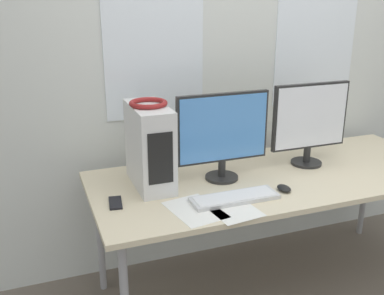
{
  "coord_description": "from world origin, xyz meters",
  "views": [
    {
      "loc": [
        -1.26,
        -1.6,
        1.71
      ],
      "look_at": [
        -0.51,
        0.42,
        0.97
      ],
      "focal_mm": 42.0,
      "sensor_mm": 36.0,
      "label": 1
    }
  ],
  "objects": [
    {
      "name": "wall_back",
      "position": [
        0.0,
        0.98,
        1.35
      ],
      "size": [
        8.0,
        0.07,
        2.7
      ],
      "color": "silver",
      "rests_on": "ground_plane"
    },
    {
      "name": "desk",
      "position": [
        0.0,
        0.42,
        0.7
      ],
      "size": [
        2.08,
        0.85,
        0.75
      ],
      "color": "beige",
      "rests_on": "ground_plane"
    },
    {
      "name": "pc_tower",
      "position": [
        -0.7,
        0.53,
        0.96
      ],
      "size": [
        0.18,
        0.4,
        0.43
      ],
      "color": "silver",
      "rests_on": "desk"
    },
    {
      "name": "headphones",
      "position": [
        -0.7,
        0.53,
        1.19
      ],
      "size": [
        0.19,
        0.19,
        0.02
      ],
      "color": "maroon",
      "rests_on": "pc_tower"
    },
    {
      "name": "monitor_main",
      "position": [
        -0.32,
        0.47,
        1.01
      ],
      "size": [
        0.51,
        0.18,
        0.48
      ],
      "color": "black",
      "rests_on": "desk"
    },
    {
      "name": "monitor_right_near",
      "position": [
        0.24,
        0.5,
        1.01
      ],
      "size": [
        0.48,
        0.18,
        0.49
      ],
      "color": "black",
      "rests_on": "desk"
    },
    {
      "name": "keyboard",
      "position": [
        -0.37,
        0.21,
        0.76
      ],
      "size": [
        0.44,
        0.14,
        0.02
      ],
      "color": "silver",
      "rests_on": "desk"
    },
    {
      "name": "mouse",
      "position": [
        -0.08,
        0.22,
        0.76
      ],
      "size": [
        0.06,
        0.09,
        0.03
      ],
      "color": "black",
      "rests_on": "desk"
    },
    {
      "name": "cell_phone",
      "position": [
        -0.93,
        0.37,
        0.75
      ],
      "size": [
        0.08,
        0.14,
        0.01
      ],
      "rotation": [
        0.0,
        0.0,
        -0.14
      ],
      "color": "black",
      "rests_on": "desk"
    },
    {
      "name": "paper_sheet_left",
      "position": [
        -0.59,
        0.17,
        0.75
      ],
      "size": [
        0.26,
        0.33,
        0.0
      ],
      "rotation": [
        0.0,
        0.0,
        0.17
      ],
      "color": "white",
      "rests_on": "desk"
    },
    {
      "name": "paper_sheet_front",
      "position": [
        -0.43,
        0.14,
        0.75
      ],
      "size": [
        0.24,
        0.32,
        0.0
      ],
      "rotation": [
        0.0,
        0.0,
        0.12
      ],
      "color": "white",
      "rests_on": "desk"
    }
  ]
}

